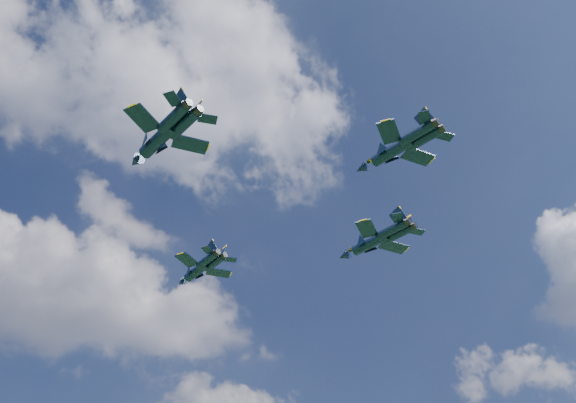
{
  "coord_description": "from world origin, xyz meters",
  "views": [
    {
      "loc": [
        -14.49,
        -76.99,
        4.0
      ],
      "look_at": [
        3.86,
        -2.74,
        64.06
      ],
      "focal_mm": 40.0,
      "sensor_mm": 36.0,
      "label": 1
    }
  ],
  "objects_px": {
    "jet_lead": "(196,272)",
    "jet_right": "(368,244)",
    "jet_left": "(156,141)",
    "jet_slot": "(389,152)"
  },
  "relations": [
    {
      "from": "jet_lead",
      "to": "jet_right",
      "type": "height_order",
      "value": "jet_right"
    },
    {
      "from": "jet_lead",
      "to": "jet_right",
      "type": "relative_size",
      "value": 0.88
    },
    {
      "from": "jet_right",
      "to": "jet_slot",
      "type": "bearing_deg",
      "value": -135.5
    },
    {
      "from": "jet_lead",
      "to": "jet_slot",
      "type": "bearing_deg",
      "value": -83.73
    },
    {
      "from": "jet_left",
      "to": "jet_right",
      "type": "xyz_separation_m",
      "value": [
        36.97,
        18.79,
        1.88
      ]
    },
    {
      "from": "jet_lead",
      "to": "jet_right",
      "type": "distance_m",
      "value": 29.86
    },
    {
      "from": "jet_left",
      "to": "jet_slot",
      "type": "xyz_separation_m",
      "value": [
        31.21,
        -5.68,
        -0.17
      ]
    },
    {
      "from": "jet_lead",
      "to": "jet_left",
      "type": "relative_size",
      "value": 0.86
    },
    {
      "from": "jet_lead",
      "to": "jet_left",
      "type": "xyz_separation_m",
      "value": [
        -9.3,
        -29.55,
        1.3
      ]
    },
    {
      "from": "jet_lead",
      "to": "jet_right",
      "type": "bearing_deg",
      "value": -46.86
    }
  ]
}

